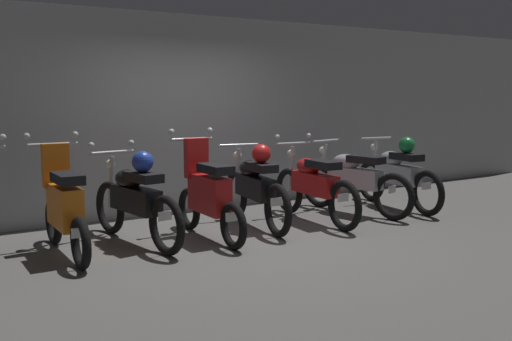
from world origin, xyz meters
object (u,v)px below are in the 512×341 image
Objects in this scene: motorbike_slot_2 at (135,198)px; motorbike_slot_7 at (397,173)px; motorbike_slot_3 at (208,194)px; motorbike_slot_5 at (314,185)px; motorbike_slot_1 at (64,206)px; motorbike_slot_4 at (255,186)px; motorbike_slot_6 at (353,179)px.

motorbike_slot_7 is at bearing -1.36° from motorbike_slot_2.
motorbike_slot_3 reaches higher than motorbike_slot_5.
motorbike_slot_5 is at bearing -1.69° from motorbike_slot_1.
motorbike_slot_1 is at bearing 179.57° from motorbike_slot_7.
motorbike_slot_4 is 0.84m from motorbike_slot_5.
motorbike_slot_1 is at bearing 178.31° from motorbike_slot_5.
motorbike_slot_6 is (3.27, -0.04, -0.04)m from motorbike_slot_2.
motorbike_slot_3 is at bearing -177.86° from motorbike_slot_7.
motorbike_slot_2 reaches higher than motorbike_slot_6.
motorbike_slot_7 is (0.82, -0.06, 0.04)m from motorbike_slot_6.
motorbike_slot_6 is (4.08, 0.02, -0.04)m from motorbike_slot_1.
motorbike_slot_2 is at bearing -179.14° from motorbike_slot_4.
motorbike_slot_2 and motorbike_slot_5 have the same top height.
motorbike_slot_7 is at bearing -0.43° from motorbike_slot_1.
motorbike_slot_2 is at bearing 176.34° from motorbike_slot_5.
motorbike_slot_2 is 3.27m from motorbike_slot_6.
motorbike_slot_1 reaches higher than motorbike_slot_7.
motorbike_slot_4 is (2.45, 0.09, -0.00)m from motorbike_slot_1.
motorbike_slot_3 reaches higher than motorbike_slot_4.
motorbike_slot_7 is (2.45, -0.12, 0.00)m from motorbike_slot_4.
motorbike_slot_1 is 0.82m from motorbike_slot_2.
motorbike_slot_1 is 0.86× the size of motorbike_slot_7.
motorbike_slot_2 is 1.64m from motorbike_slot_4.
motorbike_slot_5 is 1.01× the size of motorbike_slot_6.
motorbike_slot_3 is 0.85m from motorbike_slot_4.
motorbike_slot_2 is 1.00× the size of motorbike_slot_7.
motorbike_slot_4 is 1.63m from motorbike_slot_6.
motorbike_slot_4 is 1.00× the size of motorbike_slot_5.
motorbike_slot_3 reaches higher than motorbike_slot_7.
motorbike_slot_5 is (1.64, 0.06, -0.04)m from motorbike_slot_3.
motorbike_slot_1 is 2.45m from motorbike_slot_4.
motorbike_slot_5 is at bearing -3.66° from motorbike_slot_2.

